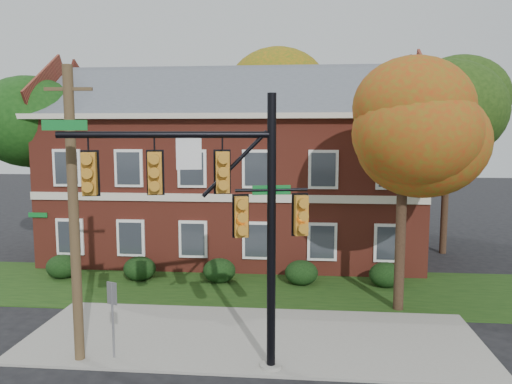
# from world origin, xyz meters

# --- Properties ---
(ground) EXTENTS (120.00, 120.00, 0.00)m
(ground) POSITION_xyz_m (0.00, 0.00, 0.00)
(ground) COLOR black
(ground) RESTS_ON ground
(sidewalk) EXTENTS (14.00, 5.00, 0.08)m
(sidewalk) POSITION_xyz_m (0.00, 1.00, 0.04)
(sidewalk) COLOR gray
(sidewalk) RESTS_ON ground
(grass_strip) EXTENTS (30.00, 6.00, 0.04)m
(grass_strip) POSITION_xyz_m (0.00, 6.00, 0.02)
(grass_strip) COLOR #193811
(grass_strip) RESTS_ON ground
(apartment_building) EXTENTS (18.80, 8.80, 9.74)m
(apartment_building) POSITION_xyz_m (-2.00, 11.95, 4.99)
(apartment_building) COLOR maroon
(apartment_building) RESTS_ON ground
(hedge_far_left) EXTENTS (1.40, 1.26, 1.05)m
(hedge_far_left) POSITION_xyz_m (-9.00, 6.70, 0.53)
(hedge_far_left) COLOR black
(hedge_far_left) RESTS_ON ground
(hedge_left) EXTENTS (1.40, 1.26, 1.05)m
(hedge_left) POSITION_xyz_m (-5.50, 6.70, 0.53)
(hedge_left) COLOR black
(hedge_left) RESTS_ON ground
(hedge_center) EXTENTS (1.40, 1.26, 1.05)m
(hedge_center) POSITION_xyz_m (-2.00, 6.70, 0.53)
(hedge_center) COLOR black
(hedge_center) RESTS_ON ground
(hedge_right) EXTENTS (1.40, 1.26, 1.05)m
(hedge_right) POSITION_xyz_m (1.50, 6.70, 0.53)
(hedge_right) COLOR black
(hedge_right) RESTS_ON ground
(hedge_far_right) EXTENTS (1.40, 1.26, 1.05)m
(hedge_far_right) POSITION_xyz_m (5.00, 6.70, 0.53)
(hedge_far_right) COLOR black
(hedge_far_right) RESTS_ON ground
(tree_near_right) EXTENTS (4.50, 4.25, 8.58)m
(tree_near_right) POSITION_xyz_m (5.22, 3.87, 6.67)
(tree_near_right) COLOR black
(tree_near_right) RESTS_ON ground
(tree_left_rear) EXTENTS (5.40, 5.10, 8.88)m
(tree_left_rear) POSITION_xyz_m (-11.73, 10.84, 6.68)
(tree_left_rear) COLOR black
(tree_left_rear) RESTS_ON ground
(tree_right_rear) EXTENTS (6.30, 5.95, 10.62)m
(tree_right_rear) POSITION_xyz_m (9.31, 12.81, 8.12)
(tree_right_rear) COLOR black
(tree_right_rear) RESTS_ON ground
(tree_far_rear) EXTENTS (6.84, 6.46, 11.52)m
(tree_far_rear) POSITION_xyz_m (-0.66, 19.79, 8.84)
(tree_far_rear) COLOR black
(tree_far_rear) RESTS_ON ground
(traffic_signal) EXTENTS (6.48, 1.71, 7.39)m
(traffic_signal) POSITION_xyz_m (-0.59, -1.33, 4.59)
(traffic_signal) COLOR gray
(traffic_signal) RESTS_ON ground
(utility_pole) EXTENTS (1.27, 0.29, 8.16)m
(utility_pole) POSITION_xyz_m (-4.68, -1.00, 4.14)
(utility_pole) COLOR brown
(utility_pole) RESTS_ON ground
(sign_post) EXTENTS (0.32, 0.16, 2.26)m
(sign_post) POSITION_xyz_m (-3.76, -0.82, 1.53)
(sign_post) COLOR slate
(sign_post) RESTS_ON ground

